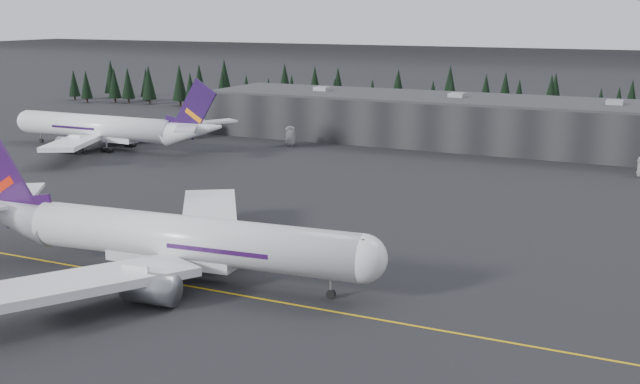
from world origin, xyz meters
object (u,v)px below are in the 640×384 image
at_px(terminal, 493,123).
at_px(jet_main, 154,236).
at_px(gse_vehicle_b, 640,173).
at_px(gse_vehicle_a, 291,143).
at_px(jet_parked, 113,128).

height_order(terminal, jet_main, jet_main).
relative_size(terminal, gse_vehicle_b, 36.99).
height_order(jet_main, gse_vehicle_b, jet_main).
bearing_deg(terminal, gse_vehicle_b, -33.19).
xyz_separation_m(jet_main, gse_vehicle_a, (-33.23, 102.29, -4.77)).
relative_size(terminal, jet_parked, 2.44).
relative_size(jet_parked, gse_vehicle_a, 12.32).
distance_m(gse_vehicle_a, gse_vehicle_b, 87.25).
xyz_separation_m(gse_vehicle_a, gse_vehicle_b, (87.22, -2.60, -0.00)).
relative_size(terminal, gse_vehicle_a, 30.08).
height_order(jet_parked, gse_vehicle_b, jet_parked).
distance_m(terminal, gse_vehicle_a, 53.77).
xyz_separation_m(terminal, jet_main, (-15.15, -125.09, -0.79)).
xyz_separation_m(jet_main, gse_vehicle_b, (53.98, 99.69, -4.77)).
bearing_deg(jet_main, gse_vehicle_b, 56.64).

